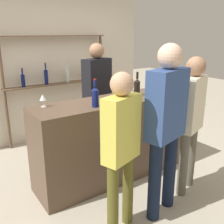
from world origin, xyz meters
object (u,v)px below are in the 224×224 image
at_px(customer_left, 121,142).
at_px(customer_center, 166,120).
at_px(cork_jar, 152,87).
at_px(counter_bottle_1, 95,96).
at_px(counter_bottle_2, 137,87).
at_px(server_behind_counter, 97,90).
at_px(counter_bottle_0, 122,86).
at_px(wine_glass, 43,98).
at_px(customer_right, 191,115).

bearing_deg(customer_left, customer_center, -111.73).
distance_m(cork_jar, customer_center, 1.19).
bearing_deg(cork_jar, counter_bottle_1, -169.27).
xyz_separation_m(counter_bottle_1, counter_bottle_2, (0.75, 0.16, -0.00)).
bearing_deg(server_behind_counter, counter_bottle_2, -3.79).
distance_m(counter_bottle_0, wine_glass, 1.09).
height_order(counter_bottle_1, cork_jar, counter_bottle_1).
distance_m(counter_bottle_0, cork_jar, 0.48).
bearing_deg(customer_left, cork_jar, -70.83).
height_order(counter_bottle_0, counter_bottle_1, counter_bottle_0).
height_order(wine_glass, server_behind_counter, server_behind_counter).
height_order(counter_bottle_1, counter_bottle_2, counter_bottle_1).
bearing_deg(counter_bottle_1, wine_glass, 145.10).
xyz_separation_m(counter_bottle_0, counter_bottle_2, (0.15, -0.13, -0.00)).
distance_m(wine_glass, cork_jar, 1.56).
relative_size(counter_bottle_2, customer_center, 0.18).
xyz_separation_m(counter_bottle_0, wine_glass, (-1.09, 0.05, -0.01)).
relative_size(counter_bottle_2, customer_left, 0.20).
height_order(wine_glass, customer_center, customer_center).
bearing_deg(customer_center, customer_left, 72.21).
distance_m(customer_right, customer_center, 0.57).
relative_size(counter_bottle_1, customer_right, 0.19).
xyz_separation_m(wine_glass, customer_center, (0.85, -1.10, -0.12)).
xyz_separation_m(counter_bottle_2, cork_jar, (0.32, 0.04, -0.06)).
bearing_deg(cork_jar, customer_right, -100.70).
relative_size(wine_glass, customer_left, 0.09).
bearing_deg(server_behind_counter, wine_glass, -74.49).
bearing_deg(customer_left, customer_right, -102.95).
height_order(counter_bottle_0, server_behind_counter, server_behind_counter).
bearing_deg(counter_bottle_2, customer_left, -135.94).
height_order(counter_bottle_2, customer_left, customer_left).
relative_size(counter_bottle_0, cork_jar, 2.50).
distance_m(customer_center, server_behind_counter, 1.73).
relative_size(counter_bottle_1, server_behind_counter, 0.18).
height_order(counter_bottle_2, cork_jar, counter_bottle_2).
bearing_deg(customer_center, counter_bottle_2, -36.40).
height_order(counter_bottle_0, customer_left, customer_left).
height_order(counter_bottle_2, customer_center, customer_center).
relative_size(counter_bottle_1, customer_left, 0.20).
xyz_separation_m(customer_left, customer_right, (1.07, 0.09, 0.04)).
bearing_deg(counter_bottle_2, counter_bottle_1, -167.93).
height_order(counter_bottle_0, customer_center, customer_center).
height_order(cork_jar, customer_right, customer_right).
bearing_deg(server_behind_counter, counter_bottle_1, -46.25).
distance_m(counter_bottle_1, customer_right, 1.13).
distance_m(wine_glass, customer_left, 1.14).
bearing_deg(wine_glass, counter_bottle_0, -2.42).
height_order(cork_jar, customer_left, customer_left).
bearing_deg(cork_jar, customer_center, -126.35).
height_order(wine_glass, customer_right, customer_right).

